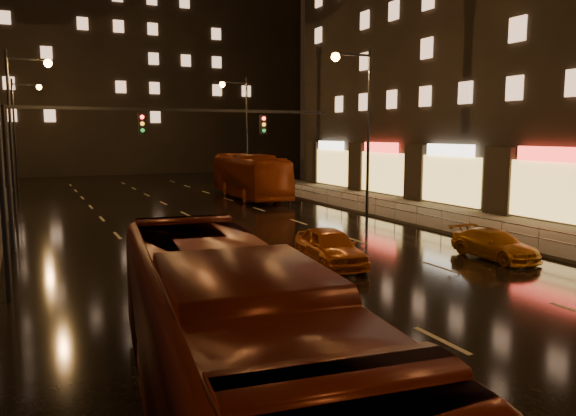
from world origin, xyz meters
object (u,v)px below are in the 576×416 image
(bus_curb, at_px, (249,176))
(taxi_near, at_px, (330,247))
(taxi_far, at_px, (495,244))
(bus_red, at_px, (227,344))

(bus_curb, bearing_deg, taxi_near, -99.45)
(taxi_far, bearing_deg, bus_curb, 93.35)
(bus_curb, height_order, taxi_far, bus_curb)
(taxi_far, bearing_deg, bus_red, -149.44)
(taxi_near, distance_m, taxi_far, 6.86)
(bus_red, xyz_separation_m, taxi_far, (14.12, 8.09, -1.00))
(bus_red, distance_m, taxi_near, 12.41)
(bus_red, distance_m, taxi_far, 16.31)
(taxi_near, relative_size, taxi_far, 1.07)
(bus_curb, distance_m, taxi_far, 24.34)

